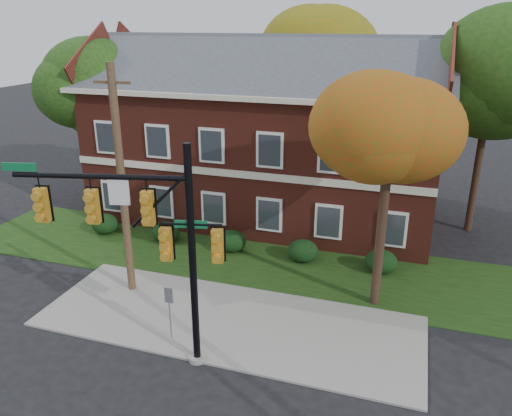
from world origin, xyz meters
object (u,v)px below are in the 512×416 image
(hedge_left, at_px, (166,232))
(tree_near_right, at_px, (397,137))
(hedge_right, at_px, (303,251))
(hedge_center, at_px, (231,241))
(traffic_signal, at_px, (148,233))
(apartment_building, at_px, (264,127))
(sign_post, at_px, (169,305))
(hedge_far_left, at_px, (105,224))
(hedge_far_right, at_px, (381,262))
(utility_pole, at_px, (122,184))
(tree_right_rear, at_px, (501,73))
(tree_far_rear, at_px, (320,46))
(tree_left_rear, at_px, (94,91))

(hedge_left, relative_size, tree_near_right, 0.16)
(hedge_left, height_order, hedge_right, same)
(hedge_center, distance_m, traffic_signal, 9.26)
(apartment_building, height_order, sign_post, apartment_building)
(hedge_far_left, xyz_separation_m, hedge_far_right, (14.00, 0.00, 0.00))
(hedge_center, bearing_deg, hedge_far_left, 180.00)
(hedge_far_left, height_order, utility_pole, utility_pole)
(hedge_right, bearing_deg, tree_near_right, -37.28)
(tree_right_rear, xyz_separation_m, sign_post, (-10.81, -13.39, -6.74))
(hedge_right, distance_m, tree_far_rear, 15.66)
(hedge_left, bearing_deg, apartment_building, 56.33)
(hedge_right, xyz_separation_m, tree_left_rear, (-13.23, 4.14, 6.16))
(tree_near_right, bearing_deg, traffic_signal, -140.42)
(traffic_signal, xyz_separation_m, utility_pole, (-3.17, 3.65, 0.10))
(hedge_right, relative_size, hedge_far_right, 1.00)
(hedge_right, xyz_separation_m, traffic_signal, (-2.94, -8.35, 3.98))
(sign_post, bearing_deg, hedge_left, 116.59)
(apartment_building, distance_m, hedge_far_right, 9.82)
(utility_pole, bearing_deg, sign_post, -44.99)
(hedge_right, bearing_deg, hedge_center, 180.00)
(hedge_right, distance_m, utility_pole, 8.72)
(tree_far_rear, xyz_separation_m, sign_post, (-0.84, -20.38, -7.46))
(hedge_left, xyz_separation_m, utility_pole, (0.89, -4.70, 4.07))
(hedge_center, relative_size, tree_near_right, 0.16)
(traffic_signal, bearing_deg, utility_pole, 117.88)
(hedge_left, height_order, tree_far_rear, tree_far_rear)
(tree_far_rear, relative_size, sign_post, 5.65)
(hedge_far_left, bearing_deg, apartment_building, 36.89)
(tree_right_rear, height_order, utility_pole, tree_right_rear)
(tree_near_right, bearing_deg, tree_right_rear, 65.42)
(hedge_right, relative_size, utility_pole, 0.15)
(tree_near_right, relative_size, traffic_signal, 1.18)
(hedge_left, xyz_separation_m, hedge_right, (7.00, 0.00, 0.00))
(tree_far_rear, relative_size, traffic_signal, 1.59)
(apartment_building, height_order, hedge_far_right, apartment_building)
(hedge_left, height_order, tree_left_rear, tree_left_rear)
(hedge_far_left, xyz_separation_m, traffic_signal, (7.56, -8.35, 3.98))
(apartment_building, distance_m, tree_right_rear, 11.77)
(apartment_building, bearing_deg, traffic_signal, -87.65)
(hedge_far_left, relative_size, hedge_right, 1.00)
(tree_left_rear, xyz_separation_m, utility_pole, (7.12, -8.84, -2.08))
(tree_near_right, bearing_deg, hedge_far_left, 168.73)
(apartment_building, relative_size, hedge_center, 13.43)
(hedge_center, height_order, hedge_right, same)
(apartment_building, height_order, tree_right_rear, tree_right_rear)
(tree_right_rear, bearing_deg, hedge_right, -141.98)
(apartment_building, distance_m, tree_far_rear, 8.84)
(hedge_center, height_order, tree_far_rear, tree_far_rear)
(traffic_signal, bearing_deg, hedge_center, 80.72)
(hedge_far_right, height_order, tree_right_rear, tree_right_rear)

